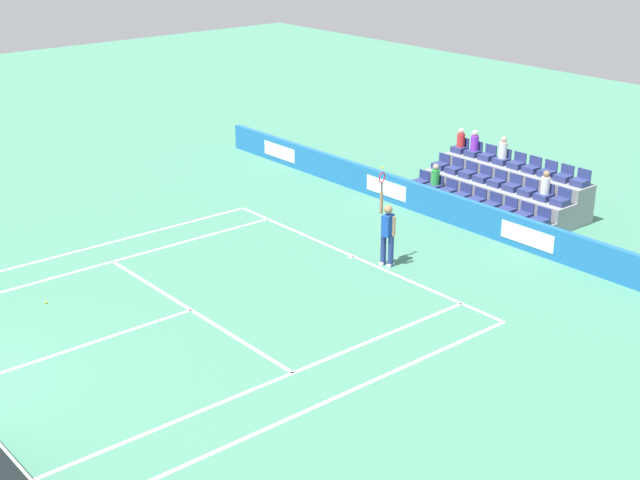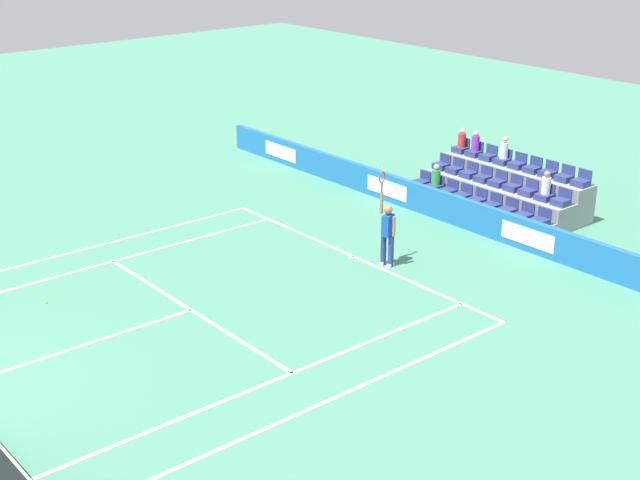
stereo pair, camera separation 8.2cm
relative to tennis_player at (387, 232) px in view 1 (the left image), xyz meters
The scene contains 12 objects.
line_baseline 1.48m from the tennis_player, 15.18° to the left, with size 10.97×0.10×0.01m, color white.
line_service 5.96m from the tennis_player, 79.62° to the left, with size 8.23×0.10×0.01m, color white.
line_centre_service 9.09m from the tennis_player, 83.28° to the left, with size 0.10×6.40×0.01m, color white.
line_singles_sideline_left 8.16m from the tennis_player, 50.31° to the left, with size 0.10×11.89×0.01m, color white.
line_singles_sideline_right 7.01m from the tennis_player, 116.13° to the left, with size 0.10×11.89×0.01m, color white.
line_doubles_sideline_left 9.09m from the tennis_player, 43.61° to the left, with size 0.10×11.89×0.01m, color white.
line_doubles_sideline_right 7.71m from the tennis_player, 125.39° to the left, with size 0.10×11.89×0.01m, color white.
line_centre_mark 1.50m from the tennis_player, 20.10° to the left, with size 0.10×0.20×0.01m, color white.
sponsor_barrier 4.10m from the tennis_player, 74.94° to the right, with size 23.52×0.22×0.95m.
tennis_player is the anchor object (origin of this frame).
stadium_stand 6.36m from the tennis_player, 80.26° to the right, with size 5.58×2.85×2.20m.
loose_tennis_ball 9.26m from the tennis_player, 65.89° to the left, with size 0.07×0.07×0.07m, color #D1E533.
Camera 1 is at (-17.67, 4.21, 9.85)m, focal length 50.46 mm.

